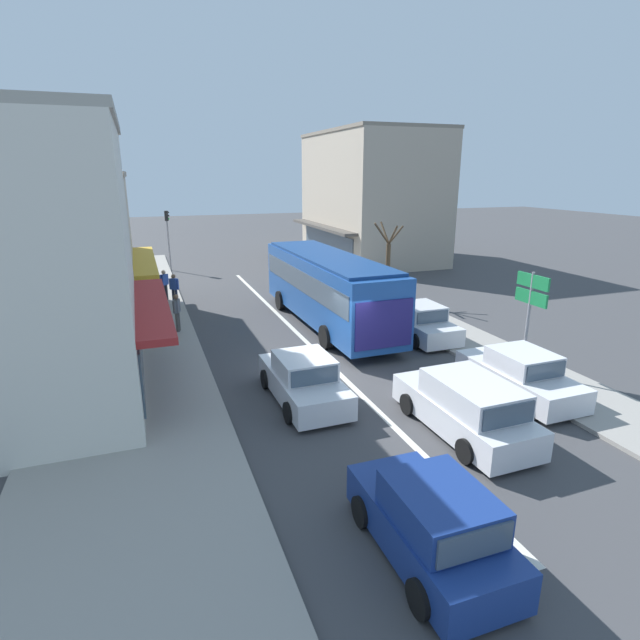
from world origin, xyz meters
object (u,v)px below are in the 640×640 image
object	(u,v)px
city_bus	(327,285)
pedestrian_far_walker	(177,310)
directional_road_sign	(531,299)
pedestrian_with_handbag_near	(164,283)
parked_sedan_kerb_front	(520,375)
pedestrian_browsing_midblock	(174,288)
wagon_queue_far_back	(466,407)
sedan_adjacent_lane_lead	(303,380)
street_tree_right	(388,265)
parked_sedan_kerb_second	(419,322)
hatchback_adjacent_lane_trail	(432,524)
traffic_light_downstreet	(168,230)

from	to	relation	value
city_bus	pedestrian_far_walker	distance (m)	6.65
directional_road_sign	city_bus	bearing A→B (deg)	118.58
city_bus	pedestrian_with_handbag_near	distance (m)	9.58
parked_sedan_kerb_front	pedestrian_browsing_midblock	world-z (taller)	pedestrian_browsing_midblock
wagon_queue_far_back	sedan_adjacent_lane_lead	bearing A→B (deg)	135.71
street_tree_right	parked_sedan_kerb_front	bearing A→B (deg)	-97.34
parked_sedan_kerb_second	street_tree_right	bearing A→B (deg)	75.57
hatchback_adjacent_lane_trail	pedestrian_with_handbag_near	size ratio (longest dim) A/B	2.27
sedan_adjacent_lane_lead	parked_sedan_kerb_front	bearing A→B (deg)	-16.62
hatchback_adjacent_lane_trail	wagon_queue_far_back	bearing A→B (deg)	47.56
city_bus	wagon_queue_far_back	world-z (taller)	city_bus
hatchback_adjacent_lane_trail	pedestrian_far_walker	xyz separation A→B (m)	(-3.17, 15.05, 0.36)
pedestrian_browsing_midblock	directional_road_sign	bearing A→B (deg)	-51.57
hatchback_adjacent_lane_trail	parked_sedan_kerb_front	world-z (taller)	hatchback_adjacent_lane_trail
parked_sedan_kerb_front	directional_road_sign	world-z (taller)	directional_road_sign
street_tree_right	city_bus	bearing A→B (deg)	-147.50
sedan_adjacent_lane_lead	parked_sedan_kerb_front	world-z (taller)	same
traffic_light_downstreet	parked_sedan_kerb_second	bearing A→B (deg)	-65.50
traffic_light_downstreet	pedestrian_with_handbag_near	bearing A→B (deg)	-95.52
parked_sedan_kerb_front	parked_sedan_kerb_second	xyz separation A→B (m)	(0.02, 6.06, 0.00)
city_bus	parked_sedan_kerb_second	world-z (taller)	city_bus
wagon_queue_far_back	pedestrian_far_walker	bearing A→B (deg)	119.58
parked_sedan_kerb_second	sedan_adjacent_lane_lead	bearing A→B (deg)	-147.46
hatchback_adjacent_lane_trail	pedestrian_browsing_midblock	size ratio (longest dim) A/B	2.27
hatchback_adjacent_lane_trail	city_bus	bearing A→B (deg)	76.62
parked_sedan_kerb_second	directional_road_sign	xyz separation A→B (m)	(1.26, -4.79, 2.04)
pedestrian_far_walker	hatchback_adjacent_lane_trail	bearing A→B (deg)	-78.09
parked_sedan_kerb_second	traffic_light_downstreet	world-z (taller)	traffic_light_downstreet
traffic_light_downstreet	pedestrian_browsing_midblock	world-z (taller)	traffic_light_downstreet
parked_sedan_kerb_front	street_tree_right	xyz separation A→B (m)	(1.54, 11.94, 1.38)
pedestrian_far_walker	pedestrian_with_handbag_near	bearing A→B (deg)	91.88
parked_sedan_kerb_second	parked_sedan_kerb_front	bearing A→B (deg)	-90.22
wagon_queue_far_back	street_tree_right	world-z (taller)	street_tree_right
pedestrian_with_handbag_near	pedestrian_far_walker	xyz separation A→B (m)	(0.19, -5.85, -0.00)
wagon_queue_far_back	parked_sedan_kerb_second	xyz separation A→B (m)	(3.04, 7.48, -0.08)
hatchback_adjacent_lane_trail	parked_sedan_kerb_second	distance (m)	12.80
city_bus	parked_sedan_kerb_front	bearing A→B (deg)	-71.89
wagon_queue_far_back	directional_road_sign	xyz separation A→B (m)	(4.29, 2.70, 1.96)
city_bus	pedestrian_browsing_midblock	bearing A→B (deg)	138.91
city_bus	hatchback_adjacent_lane_trail	size ratio (longest dim) A/B	2.94
directional_road_sign	pedestrian_far_walker	world-z (taller)	directional_road_sign
sedan_adjacent_lane_lead	parked_sedan_kerb_front	distance (m)	6.73
sedan_adjacent_lane_lead	directional_road_sign	distance (m)	8.02
parked_sedan_kerb_second	traffic_light_downstreet	xyz separation A→B (m)	(-8.80, 19.30, 2.19)
hatchback_adjacent_lane_trail	parked_sedan_kerb_front	distance (m)	8.10
hatchback_adjacent_lane_trail	parked_sedan_kerb_second	xyz separation A→B (m)	(6.35, 11.11, -0.05)
directional_road_sign	pedestrian_browsing_midblock	xyz separation A→B (m)	(-10.55, 13.30, -1.64)
wagon_queue_far_back	hatchback_adjacent_lane_trail	bearing A→B (deg)	-132.44
parked_sedan_kerb_front	traffic_light_downstreet	size ratio (longest dim) A/B	1.00
parked_sedan_kerb_front	pedestrian_with_handbag_near	distance (m)	18.58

